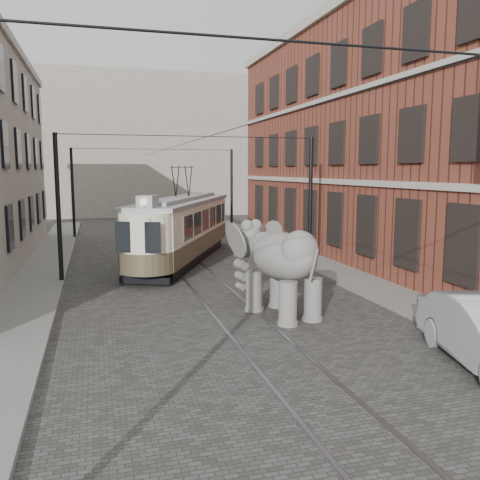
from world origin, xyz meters
name	(u,v)px	position (x,y,z in m)	size (l,w,h in m)	color
ground	(234,312)	(0.00, 0.00, 0.00)	(120.00, 120.00, 0.00)	#494643
tram_rails	(234,312)	(0.00, 0.00, 0.01)	(1.54, 80.00, 0.02)	slate
sidewalk_right	(398,298)	(6.00, 0.00, 0.07)	(2.00, 60.00, 0.15)	slate
sidewalk_left	(16,327)	(-6.50, 0.00, 0.07)	(2.00, 60.00, 0.15)	slate
brick_building	(390,142)	(11.00, 9.00, 6.00)	(8.00, 26.00, 12.00)	brown
distant_block	(135,146)	(0.00, 40.00, 7.00)	(28.00, 10.00, 14.00)	gray
catenary	(197,208)	(-0.20, 5.00, 3.00)	(11.00, 30.20, 6.00)	black
tram	(183,214)	(0.00, 9.88, 2.37)	(2.46, 11.93, 4.73)	#EFE2C2
elephant	(283,270)	(1.39, -0.74, 1.46)	(2.62, 4.76, 2.92)	slate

